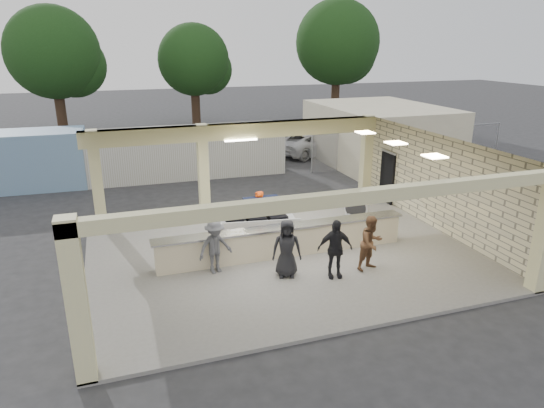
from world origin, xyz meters
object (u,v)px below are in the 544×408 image
object	(u,v)px
baggage_handler	(258,215)
car_white_a	(313,143)
passenger_d	(287,248)
luggage_cart	(258,217)
container_white	(172,153)
baggage_counter	(284,241)
passenger_c	(215,247)
passenger_b	(335,249)
passenger_a	(371,243)
car_white_b	(374,138)
drum_fan	(357,207)
car_dark	(306,136)

from	to	relation	value
baggage_handler	car_white_a	distance (m)	13.90
passenger_d	luggage_cart	bearing A→B (deg)	105.41
luggage_cart	container_white	bearing A→B (deg)	108.38
baggage_counter	container_white	xyz separation A→B (m)	(-2.00, 11.02, 0.64)
baggage_counter	container_white	size ratio (longest dim) A/B	0.73
baggage_handler	car_white_a	bearing A→B (deg)	157.04
baggage_counter	baggage_handler	distance (m)	1.68
luggage_cart	passenger_c	xyz separation A→B (m)	(-1.89, -1.97, -0.00)
baggage_counter	car_white_a	bearing A→B (deg)	63.35
passenger_b	container_white	xyz separation A→B (m)	(-2.86, 12.88, 0.25)
passenger_b	baggage_counter	bearing A→B (deg)	124.70
baggage_counter	passenger_b	bearing A→B (deg)	-65.23
passenger_b	baggage_handler	bearing A→B (deg)	119.20
passenger_a	passenger_d	xyz separation A→B (m)	(-2.51, 0.39, 0.02)
car_white_b	passenger_a	bearing A→B (deg)	174.31
passenger_c	car_white_a	bearing A→B (deg)	42.24
passenger_c	passenger_d	world-z (taller)	passenger_d
luggage_cart	passenger_a	world-z (taller)	passenger_a
passenger_d	car_white_a	bearing A→B (deg)	79.59
passenger_b	passenger_c	xyz separation A→B (m)	(-3.17, 1.37, -0.06)
drum_fan	car_white_a	distance (m)	11.89
drum_fan	car_dark	world-z (taller)	car_dark
passenger_a	car_white_a	world-z (taller)	passenger_a
passenger_c	car_white_b	world-z (taller)	passenger_c
baggage_counter	car_white_b	distance (m)	17.19
drum_fan	passenger_a	bearing A→B (deg)	-70.32
drum_fan	passenger_b	world-z (taller)	passenger_b
baggage_handler	car_dark	distance (m)	16.28
drum_fan	baggage_handler	xyz separation A→B (m)	(-4.01, -0.46, 0.32)
passenger_a	passenger_b	bearing A→B (deg)	169.25
baggage_handler	passenger_c	distance (m)	2.87
baggage_counter	car_white_a	world-z (taller)	car_white_a
car_white_a	car_white_b	size ratio (longest dim) A/B	0.96
container_white	passenger_d	bearing A→B (deg)	-81.68
drum_fan	baggage_counter	bearing A→B (deg)	-108.64
baggage_counter	passenger_d	bearing A→B (deg)	-106.84
baggage_handler	passenger_d	distance (m)	2.97
drum_fan	passenger_c	world-z (taller)	passenger_c
luggage_cart	passenger_b	xyz separation A→B (m)	(1.28, -3.34, 0.06)
passenger_d	container_white	bearing A→B (deg)	112.68
drum_fan	passenger_c	xyz separation A→B (m)	(-5.97, -2.56, 0.28)
container_white	drum_fan	bearing A→B (deg)	-56.66
luggage_cart	drum_fan	bearing A→B (deg)	17.18
drum_fan	passenger_a	size ratio (longest dim) A/B	0.59
luggage_cart	passenger_b	size ratio (longest dim) A/B	1.60
passenger_a	passenger_b	distance (m)	1.24
passenger_b	passenger_d	xyz separation A→B (m)	(-1.28, 0.49, -0.01)
car_white_a	container_white	world-z (taller)	container_white
car_white_a	passenger_a	bearing A→B (deg)	139.89
passenger_d	car_white_a	distance (m)	16.55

